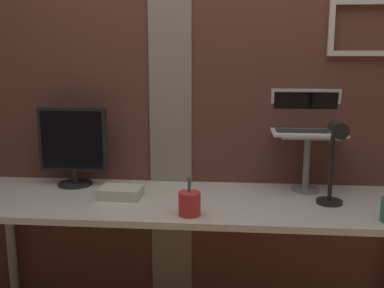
{
  "coord_description": "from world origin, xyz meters",
  "views": [
    {
      "loc": [
        0.13,
        -1.98,
        1.46
      ],
      "look_at": [
        -0.06,
        0.18,
        1.03
      ],
      "focal_mm": 42.43,
      "sensor_mm": 36.0,
      "label": 1
    }
  ],
  "objects_px": {
    "desk_lamp": "(335,154)",
    "laptop": "(307,121)",
    "pen_cup": "(189,203)",
    "monitor": "(73,143)"
  },
  "relations": [
    {
      "from": "laptop",
      "to": "pen_cup",
      "type": "xyz_separation_m",
      "value": [
        -0.55,
        -0.47,
        -0.3
      ]
    },
    {
      "from": "laptop",
      "to": "desk_lamp",
      "type": "height_order",
      "value": "laptop"
    },
    {
      "from": "desk_lamp",
      "to": "laptop",
      "type": "bearing_deg",
      "value": 104.64
    },
    {
      "from": "monitor",
      "to": "desk_lamp",
      "type": "distance_m",
      "value": 1.3
    },
    {
      "from": "laptop",
      "to": "pen_cup",
      "type": "relative_size",
      "value": 1.98
    },
    {
      "from": "laptop",
      "to": "monitor",
      "type": "bearing_deg",
      "value": -177.0
    },
    {
      "from": "laptop",
      "to": "desk_lamp",
      "type": "distance_m",
      "value": 0.33
    },
    {
      "from": "monitor",
      "to": "pen_cup",
      "type": "height_order",
      "value": "monitor"
    },
    {
      "from": "laptop",
      "to": "pen_cup",
      "type": "bearing_deg",
      "value": -139.8
    },
    {
      "from": "monitor",
      "to": "desk_lamp",
      "type": "height_order",
      "value": "monitor"
    }
  ]
}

